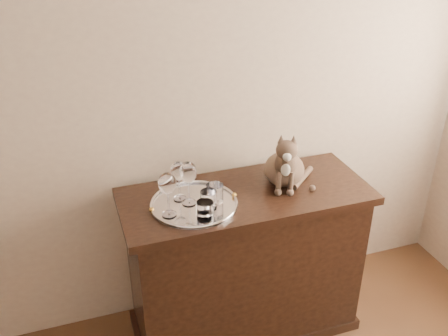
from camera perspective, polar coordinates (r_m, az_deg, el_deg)
The scene contains 10 objects.
wall_back at distance 2.32m, azimuth -14.21°, elevation 9.20°, with size 4.00×0.10×2.70m, color tan.
sideboard at distance 2.62m, azimuth 2.35°, elevation -10.82°, with size 1.20×0.50×0.85m, color black, non-canonical shape.
tray at distance 2.28m, azimuth -3.44°, elevation -4.22°, with size 0.40×0.40×0.01m, color silver.
wine_glass_b at distance 2.27m, azimuth -5.15°, elevation -1.46°, with size 0.07×0.07×0.19m, color silver, non-canonical shape.
wine_glass_c at distance 2.15m, azimuth -6.42°, elevation -3.01°, with size 0.08×0.08×0.21m, color silver, non-canonical shape.
wine_glass_d at distance 2.23m, azimuth -4.09°, elevation -1.73°, with size 0.08×0.08×0.21m, color white, non-canonical shape.
tumbler_a at distance 2.22m, azimuth -1.76°, elevation -3.64°, with size 0.08×0.08×0.08m, color silver.
tumbler_b at distance 2.15m, azimuth -2.19°, elevation -4.86°, with size 0.07×0.07×0.08m, color white.
tumbler_c at distance 2.27m, azimuth -1.05°, elevation -2.91°, with size 0.08×0.08×0.09m, color silver.
cat at distance 2.40m, azimuth 6.99°, elevation 1.46°, with size 0.30×0.28×0.30m, color #4C3E2D, non-canonical shape.
Camera 1 is at (-0.15, 0.05, 2.08)m, focal length 40.00 mm.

